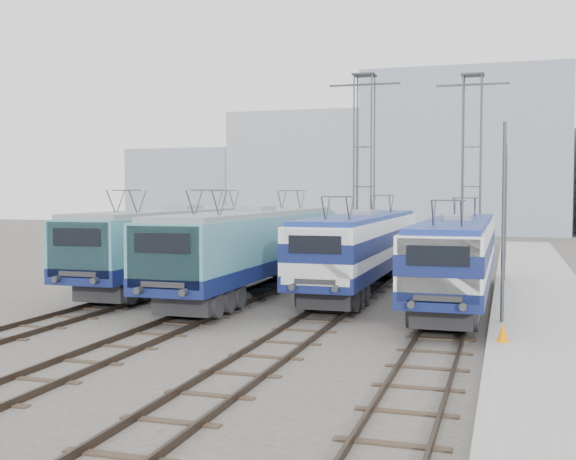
% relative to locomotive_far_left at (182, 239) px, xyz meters
% --- Properties ---
extents(ground, '(160.00, 160.00, 0.00)m').
position_rel_locomotive_far_left_xyz_m(ground, '(6.75, -9.58, -2.32)').
color(ground, '#514C47').
extents(platform, '(4.00, 70.00, 0.30)m').
position_rel_locomotive_far_left_xyz_m(platform, '(16.95, -1.58, -2.17)').
color(platform, '#9E9E99').
rests_on(platform, ground).
extents(locomotive_far_left, '(2.95, 18.66, 3.51)m').
position_rel_locomotive_far_left_xyz_m(locomotive_far_left, '(0.00, 0.00, 0.00)').
color(locomotive_far_left, '#111B50').
rests_on(locomotive_far_left, ground).
extents(locomotive_center_left, '(2.95, 18.64, 3.51)m').
position_rel_locomotive_far_left_xyz_m(locomotive_center_left, '(4.50, -1.89, -0.00)').
color(locomotive_center_left, '#111B50').
rests_on(locomotive_center_left, ground).
extents(locomotive_center_right, '(2.79, 17.61, 3.31)m').
position_rel_locomotive_far_left_xyz_m(locomotive_center_right, '(9.00, 0.47, -0.07)').
color(locomotive_center_right, '#111B50').
rests_on(locomotive_center_right, ground).
extents(locomotive_far_right, '(2.72, 17.19, 3.23)m').
position_rel_locomotive_far_left_xyz_m(locomotive_far_right, '(13.50, -2.30, -0.12)').
color(locomotive_far_right, '#111B50').
rests_on(locomotive_far_right, ground).
extents(catenary_tower_west, '(4.50, 1.20, 12.00)m').
position_rel_locomotive_far_left_xyz_m(catenary_tower_west, '(6.75, 12.42, 4.32)').
color(catenary_tower_west, '#3F4247').
rests_on(catenary_tower_west, ground).
extents(catenary_tower_east, '(4.50, 1.20, 12.00)m').
position_rel_locomotive_far_left_xyz_m(catenary_tower_east, '(13.25, 14.42, 4.32)').
color(catenary_tower_east, '#3F4247').
rests_on(catenary_tower_east, ground).
extents(mast_front, '(0.12, 0.12, 7.00)m').
position_rel_locomotive_far_left_xyz_m(mast_front, '(15.35, -7.58, 1.18)').
color(mast_front, '#3F4247').
rests_on(mast_front, ground).
extents(mast_mid, '(0.12, 0.12, 7.00)m').
position_rel_locomotive_far_left_xyz_m(mast_mid, '(15.35, 4.42, 1.18)').
color(mast_mid, '#3F4247').
rests_on(mast_mid, ground).
extents(mast_rear, '(0.12, 0.12, 7.00)m').
position_rel_locomotive_far_left_xyz_m(mast_rear, '(15.35, 16.42, 1.18)').
color(mast_rear, '#3F4247').
rests_on(mast_rear, ground).
extents(safety_cone, '(0.35, 0.35, 0.57)m').
position_rel_locomotive_far_left_xyz_m(safety_cone, '(15.40, -10.91, -1.73)').
color(safety_cone, '#FF7F00').
rests_on(safety_cone, platform).
extents(building_west, '(18.00, 12.00, 14.00)m').
position_rel_locomotive_far_left_xyz_m(building_west, '(-7.25, 52.42, 4.68)').
color(building_west, '#959AA6').
rests_on(building_west, ground).
extents(building_center, '(22.00, 14.00, 18.00)m').
position_rel_locomotive_far_left_xyz_m(building_center, '(10.75, 52.42, 6.68)').
color(building_center, '#8894A6').
rests_on(building_center, ground).
extents(building_far_west, '(14.00, 10.00, 10.00)m').
position_rel_locomotive_far_left_xyz_m(building_far_west, '(-23.25, 52.42, 2.68)').
color(building_far_west, '#8894A6').
rests_on(building_far_west, ground).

